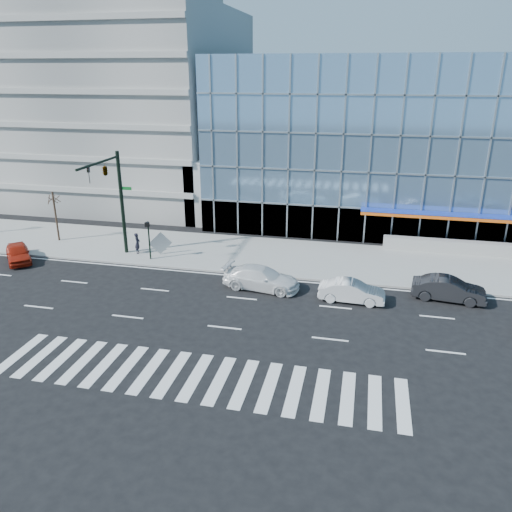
{
  "coord_description": "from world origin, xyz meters",
  "views": [
    {
      "loc": [
        7.29,
        -28.22,
        13.82
      ],
      "look_at": [
        0.27,
        3.0,
        1.84
      ],
      "focal_mm": 35.0,
      "sensor_mm": 36.0,
      "label": 1
    }
  ],
  "objects_px": {
    "dark_sedan": "(449,289)",
    "red_sedan": "(18,253)",
    "traffic_signal": "(110,181)",
    "ped_signal_post": "(148,234)",
    "pedestrian": "(137,243)",
    "white_sedan": "(352,291)",
    "tilted_panel": "(160,243)",
    "street_tree_near": "(53,199)",
    "white_suv": "(261,278)"
  },
  "relations": [
    {
      "from": "street_tree_near",
      "to": "tilted_panel",
      "type": "height_order",
      "value": "street_tree_near"
    },
    {
      "from": "tilted_panel",
      "to": "white_suv",
      "type": "bearing_deg",
      "value": -55.67
    },
    {
      "from": "pedestrian",
      "to": "tilted_panel",
      "type": "relative_size",
      "value": 1.27
    },
    {
      "from": "white_sedan",
      "to": "dark_sedan",
      "type": "relative_size",
      "value": 0.92
    },
    {
      "from": "white_suv",
      "to": "tilted_panel",
      "type": "bearing_deg",
      "value": 70.52
    },
    {
      "from": "dark_sedan",
      "to": "pedestrian",
      "type": "bearing_deg",
      "value": 88.47
    },
    {
      "from": "white_sedan",
      "to": "tilted_panel",
      "type": "relative_size",
      "value": 3.19
    },
    {
      "from": "white_suv",
      "to": "dark_sedan",
      "type": "height_order",
      "value": "white_suv"
    },
    {
      "from": "dark_sedan",
      "to": "pedestrian",
      "type": "distance_m",
      "value": 23.16
    },
    {
      "from": "dark_sedan",
      "to": "red_sedan",
      "type": "relative_size",
      "value": 1.13
    },
    {
      "from": "street_tree_near",
      "to": "pedestrian",
      "type": "xyz_separation_m",
      "value": [
        7.99,
        -1.48,
        -2.8
      ]
    },
    {
      "from": "white_sedan",
      "to": "traffic_signal",
      "type": "bearing_deg",
      "value": 81.3
    },
    {
      "from": "traffic_signal",
      "to": "tilted_panel",
      "type": "height_order",
      "value": "traffic_signal"
    },
    {
      "from": "red_sedan",
      "to": "white_suv",
      "type": "bearing_deg",
      "value": -43.79
    },
    {
      "from": "street_tree_near",
      "to": "dark_sedan",
      "type": "distance_m",
      "value": 31.43
    },
    {
      "from": "street_tree_near",
      "to": "white_sedan",
      "type": "xyz_separation_m",
      "value": [
        24.91,
        -6.38,
        -3.1
      ]
    },
    {
      "from": "red_sedan",
      "to": "street_tree_near",
      "type": "bearing_deg",
      "value": 45.25
    },
    {
      "from": "tilted_panel",
      "to": "street_tree_near",
      "type": "bearing_deg",
      "value": 142.58
    },
    {
      "from": "traffic_signal",
      "to": "pedestrian",
      "type": "bearing_deg",
      "value": 55.61
    },
    {
      "from": "ped_signal_post",
      "to": "white_sedan",
      "type": "bearing_deg",
      "value": -13.94
    },
    {
      "from": "tilted_panel",
      "to": "red_sedan",
      "type": "bearing_deg",
      "value": 169.41
    },
    {
      "from": "ped_signal_post",
      "to": "white_sedan",
      "type": "xyz_separation_m",
      "value": [
        15.41,
        -3.82,
        -1.46
      ]
    },
    {
      "from": "street_tree_near",
      "to": "white_sedan",
      "type": "relative_size",
      "value": 1.02
    },
    {
      "from": "red_sedan",
      "to": "tilted_panel",
      "type": "bearing_deg",
      "value": -22.05
    },
    {
      "from": "ped_signal_post",
      "to": "red_sedan",
      "type": "distance_m",
      "value": 10.17
    },
    {
      "from": "ped_signal_post",
      "to": "dark_sedan",
      "type": "xyz_separation_m",
      "value": [
        21.41,
        -2.28,
        -1.4
      ]
    },
    {
      "from": "ped_signal_post",
      "to": "pedestrian",
      "type": "xyz_separation_m",
      "value": [
        -1.51,
        1.07,
        -1.17
      ]
    },
    {
      "from": "ped_signal_post",
      "to": "pedestrian",
      "type": "relative_size",
      "value": 1.82
    },
    {
      "from": "red_sedan",
      "to": "tilted_panel",
      "type": "distance_m",
      "value": 10.76
    },
    {
      "from": "traffic_signal",
      "to": "pedestrian",
      "type": "distance_m",
      "value": 5.48
    },
    {
      "from": "ped_signal_post",
      "to": "pedestrian",
      "type": "distance_m",
      "value": 2.19
    },
    {
      "from": "traffic_signal",
      "to": "red_sedan",
      "type": "distance_m",
      "value": 9.33
    },
    {
      "from": "white_sedan",
      "to": "red_sedan",
      "type": "bearing_deg",
      "value": 88.75
    },
    {
      "from": "dark_sedan",
      "to": "red_sedan",
      "type": "bearing_deg",
      "value": 96.84
    },
    {
      "from": "white_suv",
      "to": "tilted_panel",
      "type": "height_order",
      "value": "tilted_panel"
    },
    {
      "from": "ped_signal_post",
      "to": "white_sedan",
      "type": "height_order",
      "value": "ped_signal_post"
    },
    {
      "from": "ped_signal_post",
      "to": "tilted_panel",
      "type": "bearing_deg",
      "value": 73.73
    },
    {
      "from": "traffic_signal",
      "to": "red_sedan",
      "type": "relative_size",
      "value": 2.0
    },
    {
      "from": "red_sedan",
      "to": "pedestrian",
      "type": "height_order",
      "value": "pedestrian"
    },
    {
      "from": "street_tree_near",
      "to": "dark_sedan",
      "type": "xyz_separation_m",
      "value": [
        30.91,
        -4.84,
        -3.03
      ]
    },
    {
      "from": "white_sedan",
      "to": "pedestrian",
      "type": "xyz_separation_m",
      "value": [
        -16.91,
        4.9,
        0.29
      ]
    },
    {
      "from": "traffic_signal",
      "to": "pedestrian",
      "type": "xyz_separation_m",
      "value": [
        0.99,
        1.45,
        -5.19
      ]
    },
    {
      "from": "traffic_signal",
      "to": "white_sedan",
      "type": "xyz_separation_m",
      "value": [
        17.9,
        -3.45,
        -5.48
      ]
    },
    {
      "from": "dark_sedan",
      "to": "traffic_signal",
      "type": "bearing_deg",
      "value": 92.24
    },
    {
      "from": "white_sedan",
      "to": "pedestrian",
      "type": "bearing_deg",
      "value": 76.05
    },
    {
      "from": "white_sedan",
      "to": "street_tree_near",
      "type": "bearing_deg",
      "value": 77.84
    },
    {
      "from": "dark_sedan",
      "to": "pedestrian",
      "type": "xyz_separation_m",
      "value": [
        -22.91,
        3.36,
        0.23
      ]
    },
    {
      "from": "pedestrian",
      "to": "ped_signal_post",
      "type": "bearing_deg",
      "value": -135.85
    },
    {
      "from": "red_sedan",
      "to": "white_sedan",
      "type": "bearing_deg",
      "value": -44.74
    },
    {
      "from": "white_sedan",
      "to": "tilted_panel",
      "type": "distance_m",
      "value": 15.88
    }
  ]
}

